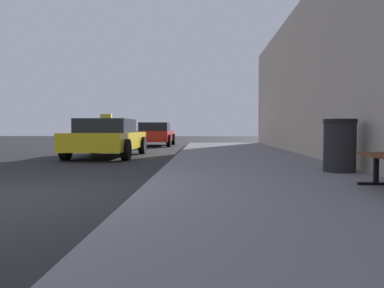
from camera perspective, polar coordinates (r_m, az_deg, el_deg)
The scene contains 4 objects.
sidewalk at distance 5.05m, azimuth 14.90°, elevation -7.74°, with size 4.00×32.00×0.15m, color slate.
trash_bin at distance 7.40m, azimuth 21.87°, elevation -0.17°, with size 0.61×0.61×0.98m.
car_yellow at distance 12.74m, azimuth -12.91°, elevation 0.98°, with size 2.06×4.46×1.43m.
car_red at distance 20.31m, azimuth -5.69°, elevation 1.54°, with size 1.94×4.02×1.27m.
Camera 1 is at (2.89, -4.85, 0.96)m, focal length 34.48 mm.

